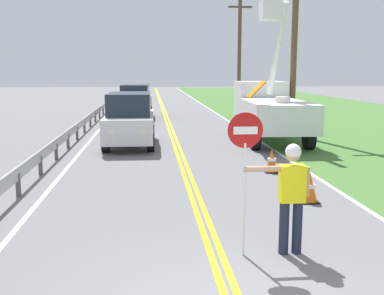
{
  "coord_description": "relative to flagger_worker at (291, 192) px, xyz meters",
  "views": [
    {
      "loc": [
        -1.05,
        -4.98,
        2.97
      ],
      "look_at": [
        -0.08,
        5.51,
        1.2
      ],
      "focal_mm": 42.99,
      "sensor_mm": 36.0,
      "label": 1
    }
  ],
  "objects": [
    {
      "name": "grass_verge_right",
      "position": [
        10.4,
        17.99,
        -1.04
      ],
      "size": [
        16.0,
        110.0,
        0.01
      ],
      "primitive_type": "cube",
      "color": "#477533",
      "rests_on": "ground"
    },
    {
      "name": "centerline_yellow_left",
      "position": [
        -1.29,
        17.99,
        -1.04
      ],
      "size": [
        0.11,
        110.0,
        0.01
      ],
      "primitive_type": "cube",
      "color": "yellow",
      "rests_on": "ground"
    },
    {
      "name": "centerline_yellow_right",
      "position": [
        -1.11,
        17.99,
        -1.04
      ],
      "size": [
        0.11,
        110.0,
        0.01
      ],
      "primitive_type": "cube",
      "color": "yellow",
      "rests_on": "ground"
    },
    {
      "name": "edge_line_right",
      "position": [
        2.4,
        17.99,
        -1.04
      ],
      "size": [
        0.12,
        110.0,
        0.01
      ],
      "primitive_type": "cube",
      "color": "silver",
      "rests_on": "ground"
    },
    {
      "name": "edge_line_left",
      "position": [
        -4.8,
        17.99,
        -1.04
      ],
      "size": [
        0.12,
        110.0,
        0.01
      ],
      "primitive_type": "cube",
      "color": "silver",
      "rests_on": "ground"
    },
    {
      "name": "flagger_worker",
      "position": [
        0.0,
        0.0,
        0.0
      ],
      "size": [
        1.09,
        0.25,
        1.83
      ],
      "color": "#1E2338",
      "rests_on": "ground"
    },
    {
      "name": "stop_sign_paddle",
      "position": [
        -0.77,
        0.0,
        0.66
      ],
      "size": [
        0.56,
        0.04,
        2.33
      ],
      "color": "silver",
      "rests_on": "ground"
    },
    {
      "name": "utility_bucket_truck",
      "position": [
        2.86,
        12.39,
        0.38
      ],
      "size": [
        2.93,
        6.9,
        5.84
      ],
      "color": "white",
      "rests_on": "ground"
    },
    {
      "name": "oncoming_suv_nearest",
      "position": [
        -3.04,
        11.28,
        0.01
      ],
      "size": [
        1.96,
        4.63,
        2.1
      ],
      "color": "silver",
      "rests_on": "ground"
    },
    {
      "name": "oncoming_suv_second",
      "position": [
        -3.12,
        21.79,
        0.01
      ],
      "size": [
        2.05,
        4.67,
        2.1
      ],
      "color": "maroon",
      "rests_on": "ground"
    },
    {
      "name": "utility_pole_near",
      "position": [
        4.29,
        13.68,
        3.55
      ],
      "size": [
        1.8,
        0.28,
        8.81
      ],
      "color": "brown",
      "rests_on": "ground"
    },
    {
      "name": "utility_pole_mid",
      "position": [
        4.61,
        28.1,
        3.26
      ],
      "size": [
        1.8,
        0.28,
        8.25
      ],
      "color": "brown",
      "rests_on": "ground"
    },
    {
      "name": "traffic_cone_lead",
      "position": [
        1.35,
        2.85,
        -0.71
      ],
      "size": [
        0.4,
        0.4,
        0.7
      ],
      "color": "orange",
      "rests_on": "ground"
    },
    {
      "name": "traffic_cone_mid",
      "position": [
        1.31,
        5.99,
        -0.71
      ],
      "size": [
        0.4,
        0.4,
        0.7
      ],
      "color": "orange",
      "rests_on": "ground"
    },
    {
      "name": "guardrail_left_shoulder",
      "position": [
        -5.4,
        12.0,
        -0.53
      ],
      "size": [
        0.1,
        32.0,
        0.71
      ],
      "color": "#9EA0A3",
      "rests_on": "ground"
    }
  ]
}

